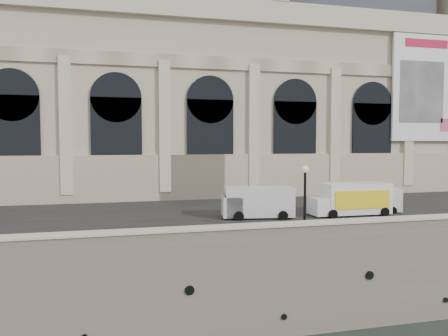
% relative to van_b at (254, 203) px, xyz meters
% --- Properties ---
extents(ground, '(260.00, 260.00, 0.00)m').
position_rel_van_b_xyz_m(ground, '(2.98, -9.22, -7.34)').
color(ground, black).
rests_on(ground, ground).
extents(quay, '(160.00, 70.00, 6.00)m').
position_rel_van_b_xyz_m(quay, '(2.98, 25.78, -4.34)').
color(quay, '#7A6E5E').
rests_on(quay, ground).
extents(street, '(160.00, 24.00, 0.06)m').
position_rel_van_b_xyz_m(street, '(2.98, 4.78, -1.31)').
color(street, '#2D2D2D').
rests_on(street, quay).
extents(parapet, '(160.00, 1.40, 1.21)m').
position_rel_van_b_xyz_m(parapet, '(2.98, -8.62, -0.72)').
color(parapet, '#7A6E5E').
rests_on(parapet, quay).
extents(museum, '(69.00, 18.70, 29.10)m').
position_rel_van_b_xyz_m(museum, '(-3.00, 21.64, 12.39)').
color(museum, '#C1B094').
rests_on(museum, quay).
extents(van_b, '(6.16, 3.13, 2.62)m').
position_rel_van_b_xyz_m(van_b, '(0.00, 0.00, 0.00)').
color(van_b, silver).
rests_on(van_b, quay).
extents(van_c, '(5.27, 3.32, 2.20)m').
position_rel_van_b_xyz_m(van_c, '(11.08, 0.55, -0.21)').
color(van_c, silver).
rests_on(van_c, quay).
extents(box_truck, '(7.02, 2.53, 2.83)m').
position_rel_van_b_xyz_m(box_truck, '(8.59, -0.65, 0.08)').
color(box_truck, white).
rests_on(box_truck, quay).
extents(lamp_right, '(0.49, 0.49, 4.77)m').
position_rel_van_b_xyz_m(lamp_right, '(1.27, -7.14, 1.04)').
color(lamp_right, black).
rests_on(lamp_right, quay).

